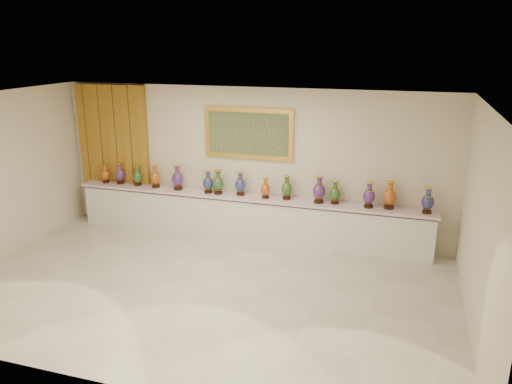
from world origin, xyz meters
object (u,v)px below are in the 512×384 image
at_px(vase_1, 120,175).
at_px(vase_2, 137,177).
at_px(counter, 246,217).
at_px(vase_0, 105,175).

bearing_deg(vase_1, vase_2, -2.42).
height_order(counter, vase_0, vase_0).
height_order(counter, vase_2, vase_2).
xyz_separation_m(counter, vase_1, (-2.85, 0.02, 0.66)).
distance_m(vase_1, vase_2, 0.43).
height_order(vase_1, vase_2, vase_1).
height_order(vase_0, vase_1, vase_1).
height_order(counter, vase_1, vase_1).
bearing_deg(vase_0, counter, 0.14).
bearing_deg(vase_2, vase_1, 177.58).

